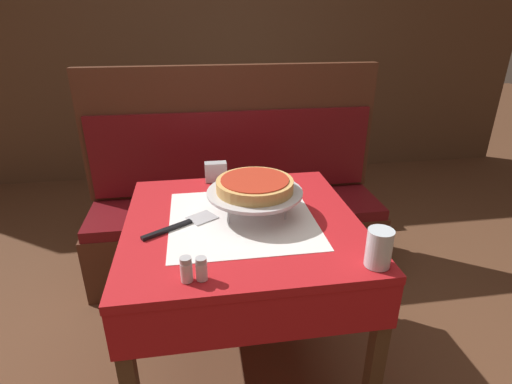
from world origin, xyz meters
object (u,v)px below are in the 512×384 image
Objects in this scene: pizza_pan_stand at (255,193)px; pepper_shaker at (201,269)px; water_glass_near at (379,248)px; dining_table_front at (242,244)px; pizza_server at (182,224)px; condiment_caddy at (268,106)px; salt_shaker at (186,269)px; dining_table_rear at (257,124)px; napkin_holder at (216,172)px; booth_bench at (237,215)px; deep_dish_pizza at (255,185)px.

pizza_pan_stand is 0.45m from pepper_shaker.
dining_table_front is at bearing 135.59° from water_glass_near.
condiment_caddy reaches higher than pizza_server.
water_glass_near is 0.54m from pepper_shaker.
salt_shaker is 0.55× the size of condiment_caddy.
pizza_server is at bearing -174.93° from dining_table_front.
water_glass_near is at bearing -91.61° from condiment_caddy.
salt_shaker is at bearing -123.67° from pizza_pan_stand.
dining_table_front is 2.40× the size of pizza_pan_stand.
water_glass_near is (0.03, -2.19, 0.17)m from dining_table_rear.
dining_table_rear is 5.76× the size of condiment_caddy.
napkin_holder is 1.54m from condiment_caddy.
booth_bench is at bearing 85.66° from dining_table_front.
deep_dish_pizza is 0.48m from salt_shaker.
dining_table_front is 0.83m from booth_bench.
dining_table_rear is 0.48× the size of booth_bench.
booth_bench is 1.24m from salt_shaker.
booth_bench is at bearing 89.63° from pizza_pan_stand.
dining_table_front is 6.20× the size of condiment_caddy.
water_glass_near is 0.89m from napkin_holder.
booth_bench is (-0.29, -1.04, -0.28)m from dining_table_rear.
salt_shaker is (0.02, -0.34, 0.03)m from pizza_server.
water_glass_near is at bearing -51.23° from pizza_pan_stand.
pizza_server is at bearing -169.39° from deep_dish_pizza.
pizza_server is 0.44m from napkin_holder.
booth_bench is 0.93m from pizza_server.
pizza_pan_stand is at bearing -101.93° from condiment_caddy.
condiment_caddy is at bearing 70.65° from napkin_holder.
booth_bench reaches higher than pepper_shaker.
pepper_shaker is at bearing -119.02° from pizza_pan_stand.
pizza_pan_stand is at bearing -90.37° from booth_bench.
napkin_holder is (-0.13, -0.38, 0.43)m from booth_bench.
pepper_shaker is at bearing -103.11° from dining_table_rear.
pepper_shaker reaches higher than dining_table_front.
deep_dish_pizza reaches higher than napkin_holder.
pizza_pan_stand reaches higher than napkin_holder.
condiment_caddy reaches higher than dining_table_rear.
pepper_shaker is (0.04, 0.00, -0.00)m from salt_shaker.
condiment_caddy is (0.38, 1.82, -0.09)m from deep_dish_pizza.
pizza_server is at bearing -110.08° from napkin_holder.
deep_dish_pizza reaches higher than condiment_caddy.
napkin_holder is (0.13, 0.75, 0.01)m from salt_shaker.
water_glass_near is (0.32, -1.15, 0.45)m from booth_bench.
pizza_pan_stand reaches higher than pizza_server.
dining_table_front is 0.44m from salt_shaker.
napkin_holder reaches higher than dining_table_rear.
deep_dish_pizza is at bearing 10.61° from pizza_server.
napkin_holder is at bearing 69.92° from pizza_server.
salt_shaker is at bearing -180.00° from pepper_shaker.
condiment_caddy is (0.06, 2.22, -0.03)m from water_glass_near.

